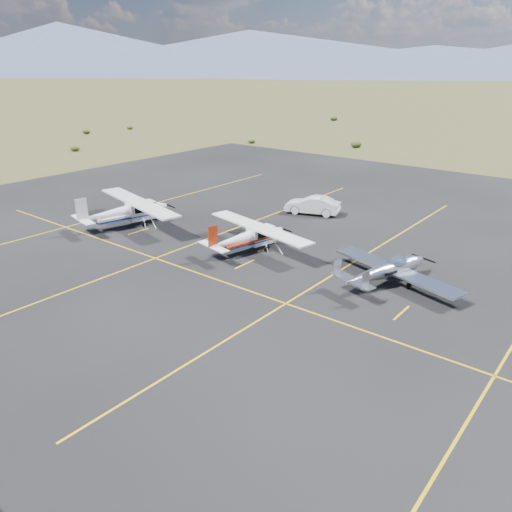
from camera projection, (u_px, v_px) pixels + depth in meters
ground at (368, 279)px, 31.02m from camera, size 1600.00×1600.00×0.00m
apron at (277, 253)px, 35.09m from camera, size 72.00×72.00×0.02m
aircraft_low_wing at (389, 270)px, 29.93m from camera, size 6.66×9.05×1.97m
aircraft_cessna at (248, 236)px, 35.11m from camera, size 6.22×9.87×2.49m
aircraft_plain at (126, 211)px, 40.39m from camera, size 7.40×11.46×2.90m
sedan at (313, 205)px, 43.86m from camera, size 3.09×5.06×1.57m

